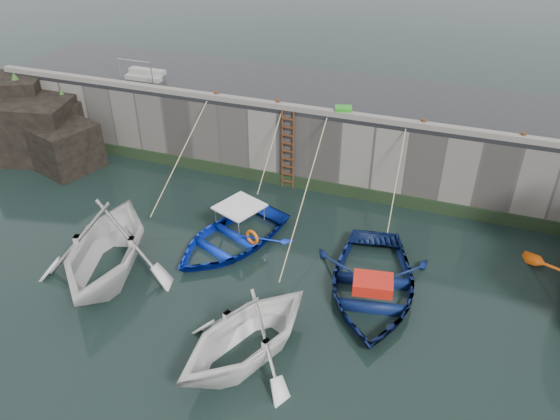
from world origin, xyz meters
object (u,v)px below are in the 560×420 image
(boat_near_blacktrim, at_px, (247,356))
(bollard_c, at_px, (349,113))
(boat_near_navy, at_px, (371,292))
(bollard_e, at_px, (523,136))
(boat_near_blue, at_px, (231,243))
(bollard_a, at_px, (217,95))
(fish_crate, at_px, (343,111))
(bollard_b, at_px, (278,103))
(bollard_d, at_px, (423,123))
(boat_near_white, at_px, (111,272))
(ladder, at_px, (288,151))

(boat_near_blacktrim, xyz_separation_m, bollard_c, (0.36, 8.94, 3.30))
(boat_near_navy, xyz_separation_m, bollard_e, (3.62, 5.36, 3.30))
(bollard_c, bearing_deg, boat_near_blue, -121.61)
(bollard_a, bearing_deg, fish_crate, 0.58)
(bollard_c, xyz_separation_m, bollard_e, (5.80, 0.00, 0.00))
(fish_crate, relative_size, bollard_b, 2.12)
(boat_near_blue, relative_size, bollard_d, 16.38)
(boat_near_navy, relative_size, bollard_b, 18.86)
(boat_near_blue, bearing_deg, boat_near_blacktrim, -39.00)
(boat_near_navy, bearing_deg, boat_near_white, -176.47)
(bollard_c, height_order, bollard_d, same)
(boat_near_white, relative_size, bollard_e, 18.50)
(boat_near_navy, xyz_separation_m, bollard_a, (-7.38, 5.36, 3.30))
(fish_crate, xyz_separation_m, bollard_e, (6.03, -0.05, -0.02))
(boat_near_white, xyz_separation_m, boat_near_blue, (2.93, 2.67, 0.00))
(boat_near_blacktrim, distance_m, bollard_d, 9.98)
(bollard_a, xyz_separation_m, bollard_b, (2.50, 0.00, 0.00))
(bollard_c, bearing_deg, bollard_e, 0.00)
(ladder, bearing_deg, bollard_b, 146.14)
(ladder, height_order, bollard_e, bollard_e)
(boat_near_white, bearing_deg, bollard_e, 15.72)
(boat_near_white, bearing_deg, bollard_c, 35.26)
(boat_near_blacktrim, bearing_deg, boat_near_white, -174.03)
(bollard_b, bearing_deg, ladder, -33.86)
(bollard_e, bearing_deg, boat_near_navy, -124.08)
(bollard_c, bearing_deg, boat_near_blacktrim, -92.31)
(bollard_d, bearing_deg, boat_near_white, -139.13)
(boat_near_blacktrim, height_order, bollard_c, bollard_c)
(boat_near_blue, bearing_deg, boat_near_navy, 12.72)
(boat_near_white, height_order, boat_near_blue, boat_near_white)
(boat_near_navy, distance_m, bollard_b, 7.96)
(boat_near_white, bearing_deg, boat_near_navy, -3.14)
(boat_near_blue, relative_size, bollard_c, 16.38)
(boat_near_blacktrim, height_order, boat_near_navy, boat_near_blacktrim)
(boat_near_navy, bearing_deg, bollard_c, 102.51)
(boat_near_blue, xyz_separation_m, fish_crate, (2.56, 4.58, 3.32))
(fish_crate, height_order, bollard_c, fish_crate)
(fish_crate, bearing_deg, boat_near_blue, -136.35)
(boat_near_blacktrim, relative_size, bollard_d, 15.60)
(bollard_b, bearing_deg, bollard_a, 180.00)
(fish_crate, distance_m, bollard_b, 2.47)
(boat_near_blacktrim, bearing_deg, bollard_e, 79.38)
(ladder, distance_m, bollard_b, 1.81)
(fish_crate, relative_size, bollard_c, 2.12)
(bollard_d, bearing_deg, bollard_c, 180.00)
(fish_crate, height_order, bollard_e, fish_crate)
(boat_near_navy, xyz_separation_m, bollard_c, (-2.18, 5.36, 3.30))
(ladder, distance_m, boat_near_blue, 4.53)
(bollard_a, xyz_separation_m, bollard_e, (11.00, 0.00, 0.00))
(boat_near_navy, distance_m, bollard_a, 9.69)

